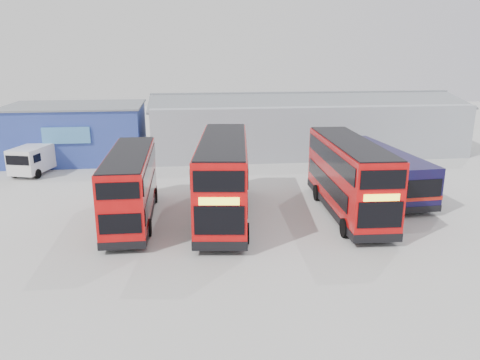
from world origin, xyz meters
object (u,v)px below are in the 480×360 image
Objects in this scene: double_decker_left at (131,187)px; panel_van at (37,157)px; office_block at (77,132)px; maintenance_shed at (302,124)px; double_decker_right at (349,178)px; double_decker_centre at (223,179)px; single_decker_blue at (381,171)px.

double_decker_left is 1.75× the size of panel_van.
maintenance_shed reaches higher than office_block.
double_decker_left is 0.90× the size of double_decker_right.
panel_van is at bearing 152.41° from double_decker_right.
double_decker_centre is at bearing -178.94° from double_decker_right.
single_decker_blue is 27.83m from panel_van.
panel_van is at bearing -21.30° from single_decker_blue.
maintenance_shed reaches higher than panel_van.
panel_van is (-22.46, 12.92, -1.01)m from double_decker_right.
single_decker_blue is at bearing -166.75° from double_decker_left.
single_decker_blue is (4.00, 4.29, -0.79)m from double_decker_right.
maintenance_shed is 2.56× the size of double_decker_centre.
double_decker_left is 5.56m from double_decker_centre.
double_decker_left is 0.85× the size of double_decker_centre.
double_decker_right is (7.82, -0.17, -0.14)m from double_decker_centre.
maintenance_shed is (22.00, 2.01, 0.02)m from office_block.
double_decker_right is (-1.93, -19.63, -0.28)m from maintenance_shed.
panel_van is (-26.46, 8.62, -0.22)m from single_decker_blue.
maintenance_shed is at bearing 5.21° from office_block.
single_decker_blue is (17.37, 4.05, -0.58)m from double_decker_left.
office_block is 18.63m from double_decker_left.
double_decker_centre is at bearing 15.98° from single_decker_blue.
single_decker_blue is at bearing -28.96° from office_block.
double_decker_right is 25.92m from panel_van.
office_block reaches higher than panel_van.
office_block reaches higher than double_decker_left.
office_block is 27.53m from single_decker_blue.
single_decker_blue is (24.07, -13.32, -1.05)m from office_block.
maintenance_shed is at bearing 86.71° from double_decker_right.
office_block is 21.32m from double_decker_centre.
double_decker_centre is 7.82m from double_decker_right.
maintenance_shed is at bearing -128.15° from double_decker_left.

